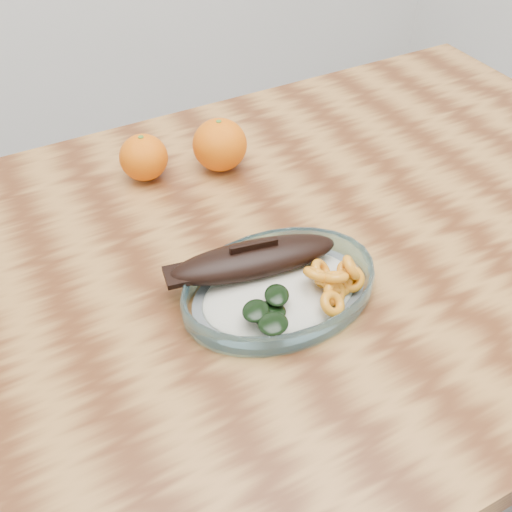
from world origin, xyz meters
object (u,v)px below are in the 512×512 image
object	(u,v)px
orange_left	(144,157)
plated_meal	(279,285)
dining_table	(298,293)
orange_right	(220,145)

from	to	relation	value
orange_left	plated_meal	bearing A→B (deg)	-80.88
dining_table	orange_left	world-z (taller)	orange_left
orange_right	orange_left	bearing A→B (deg)	165.10
dining_table	plated_meal	xyz separation A→B (m)	(-0.08, -0.08, 0.12)
plated_meal	orange_right	world-z (taller)	orange_right
dining_table	orange_left	size ratio (longest dim) A/B	16.72
dining_table	orange_right	xyz separation A→B (m)	(-0.02, 0.21, 0.14)
orange_left	orange_right	world-z (taller)	orange_right
plated_meal	orange_right	size ratio (longest dim) A/B	5.45
orange_left	orange_right	xyz separation A→B (m)	(0.11, -0.03, 0.01)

